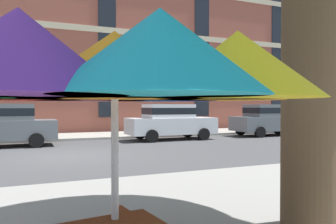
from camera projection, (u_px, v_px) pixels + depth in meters
name	position (u px, v px, depth m)	size (l,w,h in m)	color
ground_plane	(69.00, 156.00, 11.25)	(120.00, 120.00, 0.00)	#424244
sidewalk_far	(54.00, 137.00, 17.50)	(56.00, 3.60, 0.12)	#9E998E
apartment_building	(44.00, 0.00, 24.87)	(40.14, 12.08, 19.20)	#934C3D
sedan_gray	(1.00, 124.00, 13.74)	(4.40, 1.98, 1.78)	slate
sedan_white	(170.00, 121.00, 16.72)	(4.40, 1.98, 1.78)	silver
sedan_gray_midblock	(269.00, 119.00, 19.15)	(4.40, 1.98, 1.78)	slate
patio_umbrella	(115.00, 69.00, 2.67)	(3.12, 3.12, 2.28)	silver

